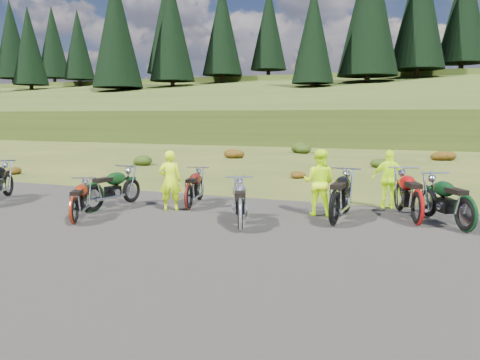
% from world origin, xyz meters
% --- Properties ---
extents(ground, '(300.00, 300.00, 0.00)m').
position_xyz_m(ground, '(0.00, 0.00, 0.00)').
color(ground, '#334216').
rests_on(ground, ground).
extents(gravel_pad, '(20.00, 12.00, 0.04)m').
position_xyz_m(gravel_pad, '(0.00, -2.00, 0.00)').
color(gravel_pad, black).
rests_on(gravel_pad, ground).
extents(hill_slope, '(300.00, 45.97, 9.37)m').
position_xyz_m(hill_slope, '(0.00, 50.00, 0.00)').
color(hill_slope, '#2E4015').
rests_on(hill_slope, ground).
extents(hill_plateau, '(300.00, 90.00, 9.17)m').
position_xyz_m(hill_plateau, '(0.00, 110.00, 0.00)').
color(hill_plateau, '#2E4015').
rests_on(hill_plateau, ground).
extents(conifer_9, '(7.48, 7.48, 19.00)m').
position_xyz_m(conifer_9, '(-81.00, 71.00, 19.26)').
color(conifer_9, black).
rests_on(conifer_9, ground).
extents(conifer_10, '(7.04, 7.04, 18.00)m').
position_xyz_m(conifer_10, '(-75.00, 77.00, 19.16)').
color(conifer_10, black).
rests_on(conifer_10, ground).
extents(conifer_12, '(6.16, 6.16, 16.00)m').
position_xyz_m(conifer_12, '(-63.00, 58.00, 15.17)').
color(conifer_12, black).
rests_on(conifer_12, ground).
extents(conifer_13, '(5.72, 5.72, 15.00)m').
position_xyz_m(conifer_13, '(-57.00, 64.00, 15.86)').
color(conifer_13, black).
rests_on(conifer_13, ground).
extents(conifer_14, '(5.28, 5.28, 14.00)m').
position_xyz_m(conifer_14, '(-51.00, 70.00, 16.55)').
color(conifer_14, black).
rests_on(conifer_14, ground).
extents(conifer_15, '(7.92, 7.92, 20.00)m').
position_xyz_m(conifer_15, '(-45.00, 76.00, 20.16)').
color(conifer_15, black).
rests_on(conifer_15, ground).
extents(conifer_16, '(7.48, 7.48, 19.00)m').
position_xyz_m(conifer_16, '(-39.00, 51.00, 15.28)').
color(conifer_16, black).
rests_on(conifer_16, ground).
extents(conifer_17, '(7.04, 7.04, 18.00)m').
position_xyz_m(conifer_17, '(-33.00, 57.00, 15.97)').
color(conifer_17, black).
rests_on(conifer_17, ground).
extents(conifer_18, '(6.60, 6.60, 17.00)m').
position_xyz_m(conifer_18, '(-27.00, 63.00, 16.66)').
color(conifer_18, black).
rests_on(conifer_18, ground).
extents(conifer_19, '(6.16, 6.16, 16.00)m').
position_xyz_m(conifer_19, '(-21.00, 69.00, 17.36)').
color(conifer_19, black).
rests_on(conifer_19, ground).
extents(conifer_20, '(5.72, 5.72, 15.00)m').
position_xyz_m(conifer_20, '(-15.00, 75.00, 17.65)').
color(conifer_20, black).
rests_on(conifer_20, ground).
extents(conifer_21, '(5.28, 5.28, 14.00)m').
position_xyz_m(conifer_21, '(-9.00, 50.00, 12.56)').
color(conifer_21, black).
rests_on(conifer_21, ground).
extents(conifer_22, '(7.92, 7.92, 20.00)m').
position_xyz_m(conifer_22, '(-3.00, 56.00, 16.77)').
color(conifer_22, black).
rests_on(conifer_22, ground).
extents(conifer_23, '(7.48, 7.48, 19.00)m').
position_xyz_m(conifer_23, '(3.00, 62.00, 17.47)').
color(conifer_23, black).
rests_on(conifer_23, ground).
extents(conifer_24, '(7.04, 7.04, 18.00)m').
position_xyz_m(conifer_24, '(9.00, 68.00, 18.16)').
color(conifer_24, black).
rests_on(conifer_24, ground).
extents(shrub_0, '(0.77, 0.77, 0.45)m').
position_xyz_m(shrub_0, '(-12.00, 6.00, 0.23)').
color(shrub_0, '#5D280B').
rests_on(shrub_0, ground).
extents(shrub_1, '(1.03, 1.03, 0.61)m').
position_xyz_m(shrub_1, '(-9.10, 11.30, 0.31)').
color(shrub_1, '#1F350D').
rests_on(shrub_1, ground).
extents(shrub_2, '(1.30, 1.30, 0.77)m').
position_xyz_m(shrub_2, '(-6.20, 16.60, 0.38)').
color(shrub_2, '#5D280B').
rests_on(shrub_2, ground).
extents(shrub_3, '(1.56, 1.56, 0.92)m').
position_xyz_m(shrub_3, '(-3.30, 21.90, 0.46)').
color(shrub_3, '#1F350D').
rests_on(shrub_3, ground).
extents(shrub_4, '(0.77, 0.77, 0.45)m').
position_xyz_m(shrub_4, '(-0.40, 9.20, 0.23)').
color(shrub_4, '#5D280B').
rests_on(shrub_4, ground).
extents(shrub_5, '(1.03, 1.03, 0.61)m').
position_xyz_m(shrub_5, '(2.50, 14.50, 0.31)').
color(shrub_5, '#1F350D').
rests_on(shrub_5, ground).
extents(shrub_6, '(1.30, 1.30, 0.77)m').
position_xyz_m(shrub_6, '(5.40, 19.80, 0.38)').
color(shrub_6, '#5D280B').
rests_on(shrub_6, ground).
extents(motorcycle_1, '(1.38, 1.95, 0.98)m').
position_xyz_m(motorcycle_1, '(-3.03, -0.76, 0.00)').
color(motorcycle_1, maroon).
rests_on(motorcycle_1, ground).
extents(motorcycle_2, '(1.01, 2.24, 1.13)m').
position_xyz_m(motorcycle_2, '(-3.53, 0.53, 0.00)').
color(motorcycle_2, '#0E3312').
rests_on(motorcycle_2, ground).
extents(motorcycle_3, '(1.42, 2.16, 1.08)m').
position_xyz_m(motorcycle_3, '(0.76, 0.02, 0.00)').
color(motorcycle_3, silver).
rests_on(motorcycle_3, ground).
extents(motorcycle_4, '(1.12, 2.11, 1.05)m').
position_xyz_m(motorcycle_4, '(-1.37, 1.70, 0.00)').
color(motorcycle_4, '#57130E').
rests_on(motorcycle_4, ground).
extents(motorcycle_5, '(0.85, 2.36, 1.22)m').
position_xyz_m(motorcycle_5, '(2.56, 1.25, 0.00)').
color(motorcycle_5, black).
rests_on(motorcycle_5, ground).
extents(motorcycle_6, '(1.44, 2.47, 1.23)m').
position_xyz_m(motorcycle_6, '(4.31, 2.00, 0.00)').
color(motorcycle_6, '#930B0A').
rests_on(motorcycle_6, ground).
extents(motorcycle_7, '(1.75, 2.33, 1.18)m').
position_xyz_m(motorcycle_7, '(5.28, 1.68, 0.00)').
color(motorcycle_7, black).
rests_on(motorcycle_7, ground).
extents(person_middle, '(0.68, 0.58, 1.59)m').
position_xyz_m(person_middle, '(-1.78, 1.46, 0.79)').
color(person_middle, '#CCFE0D').
rests_on(person_middle, ground).
extents(person_right_a, '(0.83, 0.66, 1.66)m').
position_xyz_m(person_right_a, '(1.98, 2.28, 0.83)').
color(person_right_a, '#CCFE0D').
rests_on(person_right_a, ground).
extents(person_right_b, '(0.98, 0.56, 1.58)m').
position_xyz_m(person_right_b, '(3.56, 3.86, 0.79)').
color(person_right_b, '#CCFE0D').
rests_on(person_right_b, ground).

